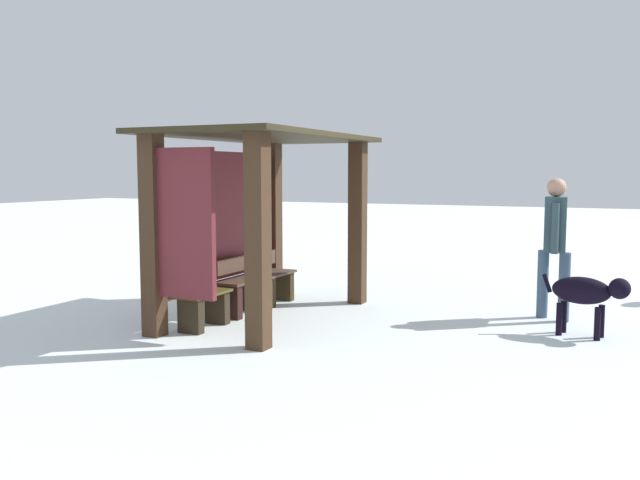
{
  "coord_description": "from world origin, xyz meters",
  "views": [
    {
      "loc": [
        -7.52,
        -4.25,
        1.87
      ],
      "look_at": [
        0.03,
        -0.74,
        1.03
      ],
      "focal_mm": 38.14,
      "sensor_mm": 36.0,
      "label": 1
    }
  ],
  "objects_px": {
    "bus_shelter": "(247,197)",
    "person_walking": "(555,237)",
    "bench_left_inside": "(203,303)",
    "bench_right_inside": "(272,282)",
    "bench_center_inside": "(240,291)",
    "dog": "(587,293)"
  },
  "relations": [
    {
      "from": "bench_right_inside",
      "to": "dog",
      "type": "xyz_separation_m",
      "value": [
        -0.24,
        -4.2,
        0.21
      ]
    },
    {
      "from": "bus_shelter",
      "to": "bench_left_inside",
      "type": "relative_size",
      "value": 4.42
    },
    {
      "from": "bus_shelter",
      "to": "person_walking",
      "type": "relative_size",
      "value": 1.85
    },
    {
      "from": "bus_shelter",
      "to": "dog",
      "type": "xyz_separation_m",
      "value": [
        0.72,
        -4.01,
        -1.05
      ]
    },
    {
      "from": "person_walking",
      "to": "dog",
      "type": "height_order",
      "value": "person_walking"
    },
    {
      "from": "dog",
      "to": "bench_center_inside",
      "type": "bearing_deg",
      "value": 98.26
    },
    {
      "from": "bus_shelter",
      "to": "bench_right_inside",
      "type": "bearing_deg",
      "value": 11.32
    },
    {
      "from": "bench_left_inside",
      "to": "dog",
      "type": "relative_size",
      "value": 0.78
    },
    {
      "from": "bench_center_inside",
      "to": "dog",
      "type": "height_order",
      "value": "bench_center_inside"
    },
    {
      "from": "bench_left_inside",
      "to": "dog",
      "type": "bearing_deg",
      "value": -70.82
    },
    {
      "from": "bench_center_inside",
      "to": "bench_right_inside",
      "type": "relative_size",
      "value": 1.0
    },
    {
      "from": "bench_left_inside",
      "to": "bench_center_inside",
      "type": "distance_m",
      "value": 0.85
    },
    {
      "from": "bench_left_inside",
      "to": "bus_shelter",
      "type": "bearing_deg",
      "value": -14.59
    },
    {
      "from": "bus_shelter",
      "to": "dog",
      "type": "relative_size",
      "value": 3.46
    },
    {
      "from": "bus_shelter",
      "to": "bench_left_inside",
      "type": "xyz_separation_m",
      "value": [
        -0.74,
        0.19,
        -1.26
      ]
    },
    {
      "from": "bus_shelter",
      "to": "bench_left_inside",
      "type": "distance_m",
      "value": 1.47
    },
    {
      "from": "bench_left_inside",
      "to": "bench_right_inside",
      "type": "xyz_separation_m",
      "value": [
        1.7,
        0.0,
        0.0
      ]
    },
    {
      "from": "bench_left_inside",
      "to": "person_walking",
      "type": "xyz_separation_m",
      "value": [
        2.28,
        -3.75,
        0.75
      ]
    },
    {
      "from": "bench_center_inside",
      "to": "dog",
      "type": "bearing_deg",
      "value": -81.74
    },
    {
      "from": "bus_shelter",
      "to": "bench_center_inside",
      "type": "bearing_deg",
      "value": 59.78
    },
    {
      "from": "bench_right_inside",
      "to": "bench_center_inside",
      "type": "bearing_deg",
      "value": -179.9
    },
    {
      "from": "bench_right_inside",
      "to": "person_walking",
      "type": "distance_m",
      "value": 3.87
    }
  ]
}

